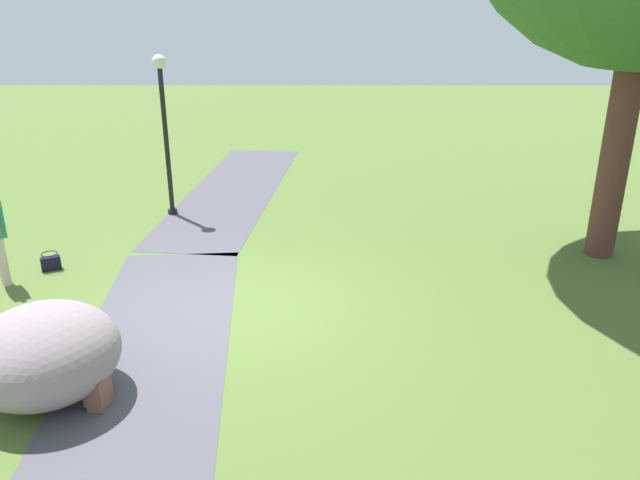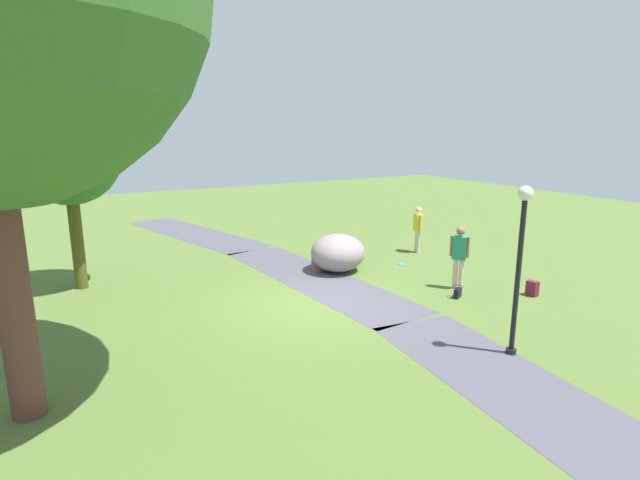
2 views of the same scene
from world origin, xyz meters
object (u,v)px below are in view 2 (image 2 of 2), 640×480
object	(u,v)px
handbag_on_grass	(458,292)
spare_backpack_on_lawn	(532,289)
backpack_by_boulder	(316,266)
lawn_boulder	(338,253)
man_near_boulder	(418,226)
young_tree_near_path	(68,155)
frisbee_on_grass	(402,264)
lamp_post	(520,252)
woman_with_handbag	(459,253)

from	to	relation	value
handbag_on_grass	spare_backpack_on_lawn	world-z (taller)	spare_backpack_on_lawn
backpack_by_boulder	handbag_on_grass	bearing A→B (deg)	-151.30
lawn_boulder	man_near_boulder	distance (m)	3.69
handbag_on_grass	lawn_boulder	bearing A→B (deg)	21.90
young_tree_near_path	man_near_boulder	bearing A→B (deg)	-97.64
frisbee_on_grass	backpack_by_boulder	bearing A→B (deg)	77.44
lawn_boulder	frisbee_on_grass	distance (m)	2.26
spare_backpack_on_lawn	backpack_by_boulder	bearing A→B (deg)	40.00
young_tree_near_path	spare_backpack_on_lawn	size ratio (longest dim) A/B	12.45
handbag_on_grass	frisbee_on_grass	size ratio (longest dim) A/B	1.54
spare_backpack_on_lawn	frisbee_on_grass	world-z (taller)	spare_backpack_on_lawn
lamp_post	woman_with_handbag	bearing A→B (deg)	-29.21
lamp_post	backpack_by_boulder	distance (m)	7.06
handbag_on_grass	woman_with_handbag	bearing A→B (deg)	-43.53
lawn_boulder	spare_backpack_on_lawn	xyz separation A→B (m)	(-4.46, -3.28, -0.38)
young_tree_near_path	lawn_boulder	xyz separation A→B (m)	(-2.03, -7.01, -3.04)
lamp_post	handbag_on_grass	distance (m)	3.80
lawn_boulder	man_near_boulder	xyz separation A→B (m)	(0.60, -3.62, 0.36)
young_tree_near_path	lawn_boulder	world-z (taller)	young_tree_near_path
frisbee_on_grass	man_near_boulder	bearing A→B (deg)	-55.51
lamp_post	lawn_boulder	size ratio (longest dim) A/B	1.40
man_near_boulder	frisbee_on_grass	distance (m)	2.01
young_tree_near_path	lamp_post	distance (m)	11.21
young_tree_near_path	woman_with_handbag	world-z (taller)	young_tree_near_path
young_tree_near_path	handbag_on_grass	bearing A→B (deg)	-123.69
handbag_on_grass	frisbee_on_grass	world-z (taller)	handbag_on_grass
young_tree_near_path	backpack_by_boulder	xyz separation A→B (m)	(-1.82, -6.37, -3.42)
lamp_post	backpack_by_boulder	xyz separation A→B (m)	(6.78, 0.66, -1.87)
lamp_post	man_near_boulder	bearing A→B (deg)	-26.67
young_tree_near_path	frisbee_on_grass	xyz separation A→B (m)	(-2.44, -9.16, -3.60)
spare_backpack_on_lawn	frisbee_on_grass	distance (m)	4.21
man_near_boulder	handbag_on_grass	size ratio (longest dim) A/B	4.38
lawn_boulder	spare_backpack_on_lawn	distance (m)	5.55
lamp_post	man_near_boulder	size ratio (longest dim) A/B	2.06
lawn_boulder	man_near_boulder	size ratio (longest dim) A/B	1.47
young_tree_near_path	woman_with_handbag	xyz separation A→B (m)	(-5.10, -8.99, -2.61)
spare_backpack_on_lawn	man_near_boulder	bearing A→B (deg)	-3.85
young_tree_near_path	frisbee_on_grass	bearing A→B (deg)	-104.90
young_tree_near_path	frisbee_on_grass	distance (m)	10.14
lamp_post	handbag_on_grass	bearing A→B (deg)	-25.94
lawn_boulder	lamp_post	bearing A→B (deg)	-179.82
lamp_post	man_near_boulder	world-z (taller)	lamp_post
lawn_boulder	frisbee_on_grass	size ratio (longest dim) A/B	9.93
woman_with_handbag	man_near_boulder	world-z (taller)	woman_with_handbag
man_near_boulder	spare_backpack_on_lawn	distance (m)	5.12
young_tree_near_path	lawn_boulder	bearing A→B (deg)	-106.11
backpack_by_boulder	spare_backpack_on_lawn	world-z (taller)	same
handbag_on_grass	backpack_by_boulder	bearing A→B (deg)	28.70
young_tree_near_path	lamp_post	bearing A→B (deg)	-140.70
lamp_post	backpack_by_boulder	size ratio (longest dim) A/B	8.29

